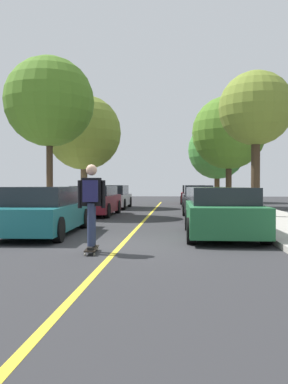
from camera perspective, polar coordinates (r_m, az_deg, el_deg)
ground at (r=9.78m, az=-3.09°, el=-7.36°), size 80.00×80.00×0.00m
center_line at (r=13.73m, az=-0.82°, el=-4.92°), size 0.12×39.20×0.01m
parked_car_left_nearest at (r=12.07m, az=-13.92°, el=-2.56°), size 2.07×4.76×1.37m
parked_car_left_near at (r=18.97m, az=-7.00°, el=-1.19°), size 2.02×4.33×1.37m
parked_car_left_far at (r=24.61m, az=-4.29°, el=-0.69°), size 1.84×4.57×1.40m
parked_car_right_nearest at (r=11.31m, az=10.90°, el=-2.85°), size 1.99×4.36×1.35m
parked_car_right_near at (r=17.04m, az=8.81°, el=-1.60°), size 1.99×4.59×1.33m
parked_car_right_far at (r=24.24m, az=7.59°, el=-0.72°), size 1.90×4.23×1.39m
parked_car_right_farthest at (r=30.43m, az=7.00°, el=-0.38°), size 2.02×4.06×1.39m
street_tree_left_nearest at (r=19.41m, az=-13.17°, el=12.22°), size 4.09×4.09×7.12m
street_tree_left_near at (r=25.86m, az=-8.45°, el=8.24°), size 4.66×4.66×6.88m
street_tree_right_nearest at (r=17.53m, az=15.45°, el=11.17°), size 3.03×3.03×5.94m
street_tree_right_near at (r=26.08m, az=11.84°, el=8.16°), size 4.57×4.57×6.83m
street_tree_right_far at (r=33.40m, az=10.24°, el=5.79°), size 4.66×4.66×6.41m
fire_hydrant at (r=16.08m, az=-14.75°, el=-2.36°), size 0.20×0.20×0.70m
skateboard at (r=8.62m, az=-7.37°, el=-7.93°), size 0.30×0.86×0.10m
skateboarder at (r=8.49m, az=-7.41°, el=-1.18°), size 0.59×0.71×1.75m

